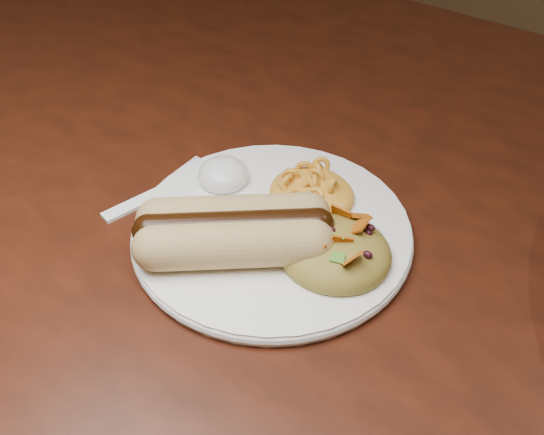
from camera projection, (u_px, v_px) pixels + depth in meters
The scene contains 7 objects.
table at pixel (299, 216), 0.77m from camera, with size 1.60×0.90×0.75m.
plate at pixel (272, 231), 0.60m from camera, with size 0.26×0.26×0.01m, color white.
hotdog at pixel (234, 230), 0.56m from camera, with size 0.13×0.15×0.04m.
mac_and_cheese at pixel (312, 183), 0.62m from camera, with size 0.09×0.08×0.03m, color orange.
sour_cream at pixel (223, 169), 0.64m from camera, with size 0.05×0.05×0.03m, color white.
taco_salad at pixel (335, 243), 0.56m from camera, with size 0.10×0.10×0.05m.
fork at pixel (148, 198), 0.65m from camera, with size 0.02×0.16×0.00m, color white.
Camera 1 is at (0.31, -0.49, 1.17)m, focal length 42.00 mm.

